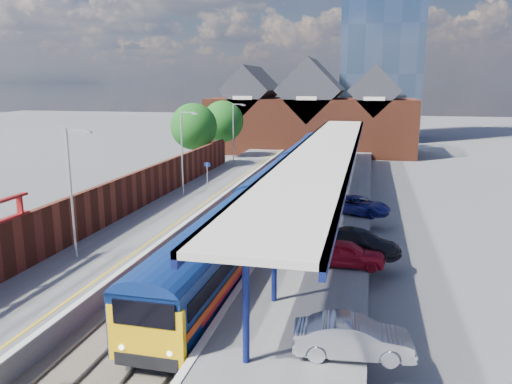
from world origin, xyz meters
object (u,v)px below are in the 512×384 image
parked_car_dark (360,242)px  parked_car_blue (358,205)px  lamp_post_c (183,148)px  lamp_post_b (73,185)px  lamp_post_d (234,130)px  parked_car_silver (353,338)px  parked_car_red (346,253)px  platform_sign (207,171)px  train (292,169)px

parked_car_dark → parked_car_blue: bearing=23.1°
parked_car_blue → lamp_post_c: bearing=95.9°
lamp_post_b → lamp_post_d: (0.00, 32.00, 0.00)m
lamp_post_b → parked_car_dark: bearing=15.6°
parked_car_silver → parked_car_red: bearing=-1.5°
parked_car_silver → parked_car_dark: size_ratio=0.89×
platform_sign → parked_car_blue: bearing=-21.8°
lamp_post_d → parked_car_red: lamp_post_d is taller
parked_car_silver → lamp_post_b: bearing=59.5°
lamp_post_c → parked_car_dark: (14.83, -11.86, -3.33)m
train → parked_car_red: (6.33, -22.46, -0.45)m
lamp_post_d → parked_car_dark: 31.74m
lamp_post_b → parked_car_dark: 15.75m
parked_car_silver → parked_car_dark: parked_car_silver is taller
platform_sign → parked_car_dark: 19.35m
lamp_post_c → parked_car_dark: lamp_post_c is taller
lamp_post_d → platform_sign: bearing=-84.4°
lamp_post_c → parked_car_red: size_ratio=1.77×
parked_car_red → parked_car_dark: bearing=-16.4°
platform_sign → parked_car_red: (12.83, -16.02, -1.02)m
train → lamp_post_c: (-7.86, -8.44, 2.87)m
parked_car_red → lamp_post_d: bearing=25.3°
train → lamp_post_d: bearing=136.1°
lamp_post_c → parked_car_silver: (14.86, -22.79, -3.31)m
train → lamp_post_d: 11.28m
lamp_post_b → parked_car_blue: bearing=41.4°
parked_car_dark → parked_car_blue: 8.63m
lamp_post_d → parked_car_dark: size_ratio=1.52×
lamp_post_d → parked_car_silver: size_ratio=1.70×
platform_sign → parked_car_dark: (13.46, -13.86, -1.02)m
parked_car_blue → lamp_post_d: bearing=55.5°
train → lamp_post_d: size_ratio=9.42×
parked_car_red → parked_car_blue: (0.29, 10.79, -0.03)m
lamp_post_b → train: bearing=72.2°
lamp_post_c → parked_car_red: 20.22m
lamp_post_c → parked_car_silver: lamp_post_c is taller
lamp_post_b → platform_sign: size_ratio=2.80×
lamp_post_c → platform_sign: (1.36, 2.00, -2.30)m
lamp_post_d → parked_car_silver: bearing=-69.0°
lamp_post_c → parked_car_blue: size_ratio=1.51×
lamp_post_b → lamp_post_d: 32.00m
train → parked_car_dark: size_ratio=14.34×
platform_sign → parked_car_red: platform_sign is taller
parked_car_red → parked_car_dark: size_ratio=0.86×
platform_sign → parked_car_silver: platform_sign is taller
lamp_post_d → lamp_post_c: bearing=-90.0°
lamp_post_b → parked_car_dark: size_ratio=1.52×
train → parked_car_silver: (7.01, -31.23, -0.44)m
parked_car_red → parked_car_silver: bearing=-175.6°
lamp_post_d → parked_car_dark: bearing=-62.0°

